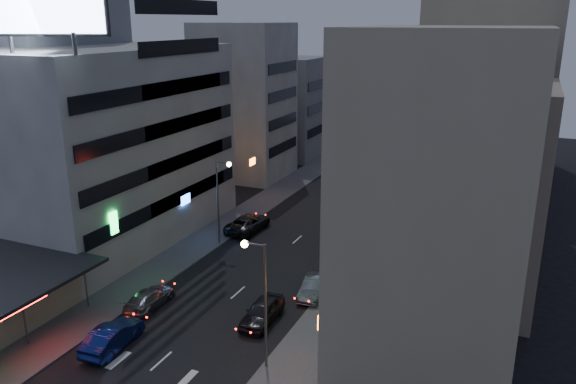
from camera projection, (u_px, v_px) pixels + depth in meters
The scene contains 21 objects.
sidewalk_left at pixel (243, 215), 60.72m from camera, with size 4.00×120.00×0.12m, color #4C4C4F.
sidewalk_right at pixel (389, 237), 54.61m from camera, with size 4.00×120.00×0.12m, color #4C4C4F.
white_building at pixel (107, 146), 52.77m from camera, with size 14.00×24.00×18.00m, color silver.
grey_tower at pixel (49, 54), 56.48m from camera, with size 10.00×14.00×34.00m, color gray.
shophouse_near at pixel (436, 209), 31.93m from camera, with size 10.00×11.00×20.00m, color tan.
shophouse_mid at pixel (466, 190), 42.40m from camera, with size 11.00×12.00×16.00m, color tan.
shophouse_far at pixel (480, 123), 53.10m from camera, with size 10.00×14.00×22.00m, color tan.
far_left_a at pixel (244, 102), 73.81m from camera, with size 11.00×10.00×20.00m, color silver.
far_left_b at pixel (281, 107), 86.12m from camera, with size 12.00×10.00×15.00m, color gray.
far_right_a at pixel (495, 119), 66.65m from camera, with size 11.00×12.00×18.00m, color tan.
far_right_b at pixel (509, 82), 77.84m from camera, with size 12.00×12.00×24.00m, color tan.
billboard at pixel (36, 0), 38.73m from camera, with size 9.52×3.75×6.20m.
street_lamp_right_near at pixel (259, 287), 32.82m from camera, with size 1.60×0.44×8.02m.
street_lamp_left at pixel (221, 190), 51.35m from camera, with size 1.60×0.44×8.02m.
street_lamp_right_far at pixel (394, 160), 62.62m from camera, with size 1.60×0.44×8.02m.
parked_car_right_near at pixel (262, 312), 39.18m from camera, with size 1.91×4.76×1.62m, color black.
parked_car_right_mid at pixel (314, 287), 43.02m from camera, with size 1.54×4.41×1.45m, color gray.
parked_car_left at pixel (248, 223), 56.21m from camera, with size 2.72×5.90×1.64m, color #25252A.
parked_car_right_far at pixel (368, 209), 60.85m from camera, with size 2.01×4.94×1.43m, color gray.
road_car_blue at pixel (113, 337), 36.11m from camera, with size 1.71×4.90×1.61m, color navy.
road_car_silver at pixel (149, 298), 41.36m from camera, with size 1.95×4.79×1.39m, color #929499.
Camera 1 is at (19.33, -20.59, 20.33)m, focal length 35.00 mm.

